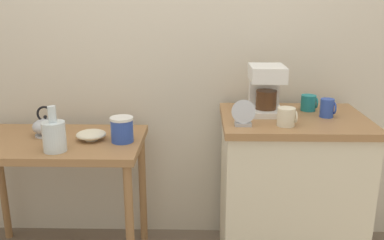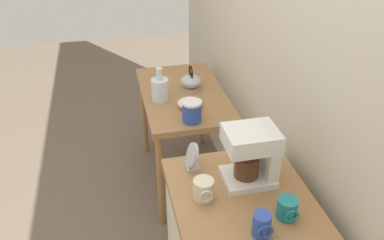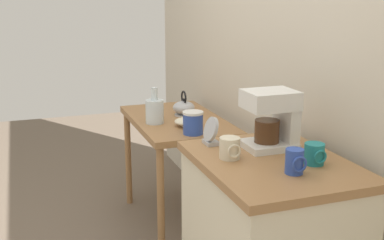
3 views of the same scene
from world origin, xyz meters
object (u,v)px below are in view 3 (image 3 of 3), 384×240
Objects in this scene: coffee_maker at (274,117)px; table_clock at (211,132)px; bowl_stoneware at (187,122)px; canister_enamel at (193,123)px; glass_carafe_vase at (155,111)px; mug_blue at (295,162)px; teakettle at (184,108)px; mug_dark_teal at (314,154)px; mug_small_cream at (230,148)px.

coffee_maker reaches higher than table_clock.
bowl_stoneware is 1.18× the size of canister_enamel.
mug_blue is at bearing 7.03° from glass_carafe_vase.
coffee_maker is 0.29m from table_clock.
mug_blue is (1.51, -0.07, 0.13)m from teakettle.
teakettle is at bearing 168.20° from canister_enamel.
canister_enamel is 1.03m from mug_dark_teal.
mug_blue is at bearing 0.19° from bowl_stoneware.
glass_carafe_vase is at bearing -172.97° from mug_blue.
table_clock is at bearing -160.30° from mug_blue.
teakettle is 1.22m from coffee_maker.
table_clock reaches higher than mug_blue.
teakettle is 0.78× the size of glass_carafe_vase.
bowl_stoneware is at bearing 168.76° from table_clock.
glass_carafe_vase is 1.71× the size of canister_enamel.
glass_carafe_vase is at bearing -129.50° from bowl_stoneware.
coffee_maker reaches higher than bowl_stoneware.
teakettle is 2.05× the size of mug_dark_teal.
glass_carafe_vase is 1.15m from mug_small_cream.
mug_small_cream is at bearing -10.15° from teakettle.
mug_small_cream is (0.07, -0.24, -0.10)m from coffee_maker.
table_clock is (-0.39, -0.29, 0.01)m from mug_dark_teal.
glass_carafe_vase is 1.40m from mug_blue.
canister_enamel is 0.52× the size of coffee_maker.
mug_dark_teal is at bearing 116.44° from mug_blue.
coffee_maker is 2.68× the size of mug_blue.
table_clock is at bearing -11.24° from bowl_stoneware.
mug_blue is (0.06, -0.13, 0.01)m from mug_dark_teal.
mug_small_cream is at bearing -73.62° from coffee_maker.
glass_carafe_vase is at bearing -166.87° from coffee_maker.
coffee_maker is at bearing -168.34° from mug_dark_teal.
table_clock is at bearing 0.54° from glass_carafe_vase.
mug_dark_teal reaches higher than bowl_stoneware.
mug_blue is (0.24, 0.16, 0.00)m from mug_small_cream.
mug_small_cream reaches higher than canister_enamel.
teakettle is 1.92× the size of mug_small_cream.
table_clock is at bearing -12.20° from teakettle.
glass_carafe_vase is 1.81× the size of table_clock.
mug_small_cream is at bearing -121.39° from mug_dark_teal.
coffee_maker reaches higher than mug_dark_teal.
coffee_maker is (1.07, 0.25, 0.20)m from glass_carafe_vase.
glass_carafe_vase reaches higher than mug_dark_teal.
mug_dark_teal reaches higher than canister_enamel.
teakettle is at bearing 177.48° from mug_blue.
canister_enamel is at bearing -178.69° from mug_blue.
bowl_stoneware is 1.25× the size of table_clock.
coffee_maker reaches higher than canister_enamel.
canister_enamel is 1.08m from mug_blue.
canister_enamel is 1.39× the size of mug_blue.
mug_small_cream is 0.96× the size of mug_blue.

